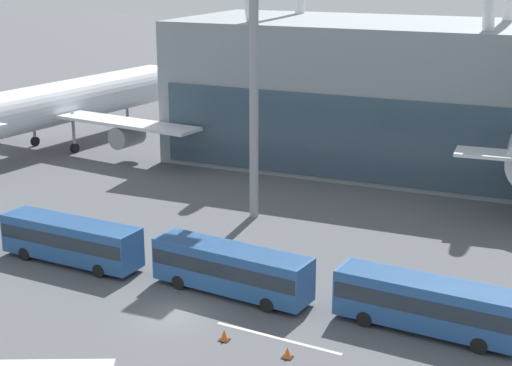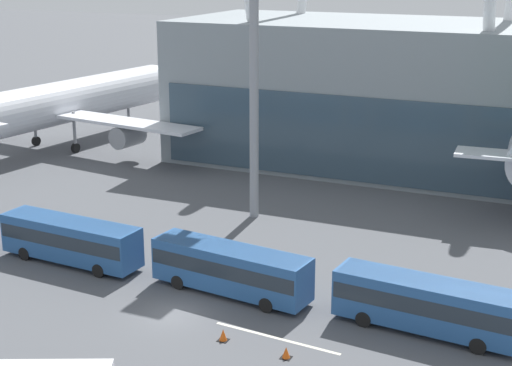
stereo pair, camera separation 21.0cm
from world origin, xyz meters
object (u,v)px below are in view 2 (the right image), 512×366
shuttle_bus_1 (71,238)px  shuttle_bus_3 (427,302)px  airliner_at_gate_near (58,104)px  traffic_cone_2 (223,335)px  floodlight_mast (254,32)px  traffic_cone_0 (286,353)px  shuttle_bus_2 (231,267)px

shuttle_bus_1 → shuttle_bus_3: same height
airliner_at_gate_near → traffic_cone_2: bearing=-124.3°
shuttle_bus_3 → floodlight_mast: size_ratio=0.47×
traffic_cone_0 → traffic_cone_2: 4.25m
airliner_at_gate_near → shuttle_bus_3: 58.18m
shuttle_bus_2 → shuttle_bus_3: size_ratio=1.00×
airliner_at_gate_near → shuttle_bus_1: (23.57, -29.15, -3.32)m
airliner_at_gate_near → traffic_cone_2: size_ratio=55.49×
floodlight_mast → traffic_cone_0: floodlight_mast is taller
floodlight_mast → traffic_cone_0: (12.08, -22.17, -15.70)m
shuttle_bus_1 → traffic_cone_2: size_ratio=15.74×
airliner_at_gate_near → traffic_cone_2: 53.26m
shuttle_bus_3 → shuttle_bus_1: bearing=-175.5°
floodlight_mast → traffic_cone_0: size_ratio=35.87×
shuttle_bus_1 → shuttle_bus_3: 26.55m
floodlight_mast → traffic_cone_2: 27.95m
shuttle_bus_1 → floodlight_mast: bearing=66.3°
shuttle_bus_2 → traffic_cone_0: (6.77, -6.66, -1.60)m
airliner_at_gate_near → traffic_cone_2: airliner_at_gate_near is taller
shuttle_bus_1 → shuttle_bus_2: same height
shuttle_bus_2 → shuttle_bus_3: same height
airliner_at_gate_near → shuttle_bus_1: 37.64m
shuttle_bus_3 → traffic_cone_2: (-10.73, -6.15, -1.58)m
shuttle_bus_3 → traffic_cone_0: 9.37m
shuttle_bus_3 → traffic_cone_0: shuttle_bus_3 is taller
shuttle_bus_1 → traffic_cone_2: shuttle_bus_1 is taller
floodlight_mast → traffic_cone_2: (7.86, -21.76, -15.68)m
traffic_cone_2 → floodlight_mast: bearing=109.9°
shuttle_bus_3 → traffic_cone_0: size_ratio=16.68×
shuttle_bus_2 → traffic_cone_2: bearing=-61.1°
airliner_at_gate_near → shuttle_bus_1: bearing=-133.3°
airliner_at_gate_near → shuttle_bus_3: size_ratio=3.51×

